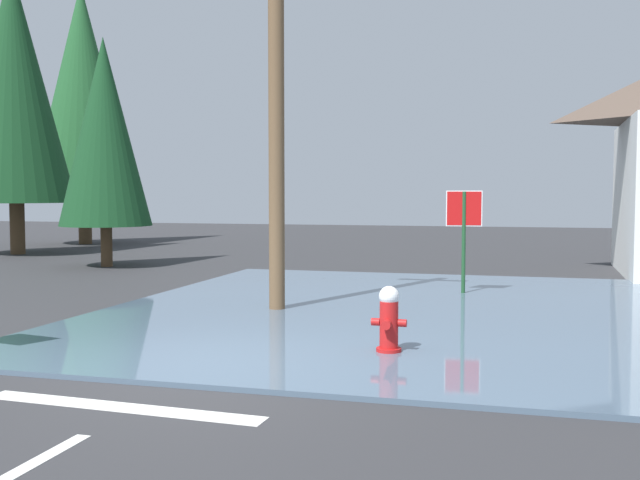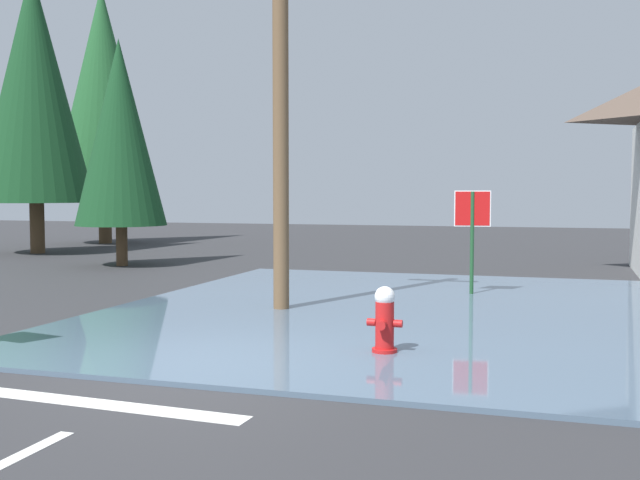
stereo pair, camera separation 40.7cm
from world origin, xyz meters
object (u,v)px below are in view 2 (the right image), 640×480
Objects in this scene: utility_pole at (281,77)px; stop_sign_far at (472,221)px; pine_tree_short_left at (103,93)px; fire_hydrant at (385,322)px; pine_tree_mid_left at (34,86)px; pine_tree_tall_left at (120,133)px.

utility_pole is 4.99m from stop_sign_far.
pine_tree_short_left reaches higher than stop_sign_far.
pine_tree_mid_left is at bearing 140.40° from fire_hydrant.
stop_sign_far is (0.51, 5.99, 1.10)m from fire_hydrant.
pine_tree_tall_left is 0.61× the size of pine_tree_short_left.
pine_tree_tall_left is (-7.38, 6.54, -0.29)m from utility_pole.
stop_sign_far is 17.66m from pine_tree_mid_left.
pine_tree_short_left is at bearing 144.25° from stop_sign_far.
pine_tree_tall_left is at bearing 161.17° from stop_sign_far.
utility_pole reaches higher than fire_hydrant.
fire_hydrant is at bearing -43.93° from pine_tree_tall_left.
utility_pole reaches higher than stop_sign_far.
pine_tree_mid_left is at bearing -82.55° from pine_tree_short_left.
stop_sign_far is 0.22× the size of pine_tree_mid_left.
utility_pole is 1.21× the size of pine_tree_tall_left.
stop_sign_far is at bearing 44.40° from utility_pole.
fire_hydrant is 14.18m from pine_tree_tall_left.
utility_pole is 0.80× the size of pine_tree_mid_left.
pine_tree_short_left is at bearing 126.07° from pine_tree_tall_left.
stop_sign_far is 11.25m from pine_tree_tall_left.
utility_pole is at bearing 130.08° from fire_hydrant.
utility_pole is 20.12m from pine_tree_short_left.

